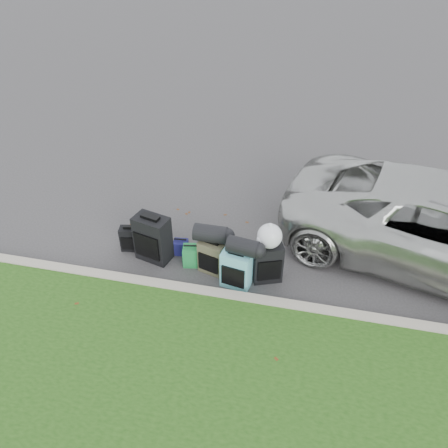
% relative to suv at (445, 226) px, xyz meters
% --- Properties ---
extents(ground, '(120.00, 120.00, 0.00)m').
position_rel_suv_xyz_m(ground, '(-3.47, -0.70, -0.72)').
color(ground, '#383535').
rests_on(ground, ground).
extents(curb, '(120.00, 0.18, 0.15)m').
position_rel_suv_xyz_m(curb, '(-3.47, -1.70, -0.65)').
color(curb, '#9E937F').
rests_on(curb, ground).
extents(suv, '(5.62, 3.60, 1.44)m').
position_rel_suv_xyz_m(suv, '(0.00, 0.00, 0.00)').
color(suv, '#B7B7B2').
rests_on(suv, ground).
extents(suitcase_small_black, '(0.39, 0.26, 0.45)m').
position_rel_suv_xyz_m(suitcase_small_black, '(-5.15, -0.84, -0.50)').
color(suitcase_small_black, black).
rests_on(suitcase_small_black, ground).
extents(suitcase_large_black_left, '(0.64, 0.48, 0.83)m').
position_rel_suv_xyz_m(suitcase_large_black_left, '(-4.68, -0.97, -0.31)').
color(suitcase_large_black_left, black).
rests_on(suitcase_large_black_left, ground).
extents(suitcase_olive, '(0.49, 0.37, 0.59)m').
position_rel_suv_xyz_m(suitcase_olive, '(-3.63, -1.08, -0.43)').
color(suitcase_olive, '#3D3B28').
rests_on(suitcase_olive, ground).
extents(suitcase_teal, '(0.49, 0.34, 0.65)m').
position_rel_suv_xyz_m(suitcase_teal, '(-3.19, -1.33, -0.40)').
color(suitcase_teal, teal).
rests_on(suitcase_teal, ground).
extents(suitcase_large_black_right, '(0.52, 0.42, 0.69)m').
position_rel_suv_xyz_m(suitcase_large_black_right, '(-2.73, -1.08, -0.38)').
color(suitcase_large_black_right, black).
rests_on(suitcase_large_black_right, ground).
extents(tote_green, '(0.35, 0.30, 0.35)m').
position_rel_suv_xyz_m(tote_green, '(-4.00, -0.99, -0.55)').
color(tote_green, '#1C8039').
rests_on(tote_green, ground).
extents(tote_navy, '(0.26, 0.22, 0.26)m').
position_rel_suv_xyz_m(tote_navy, '(-4.28, -0.77, -0.59)').
color(tote_navy, '#191855').
rests_on(tote_navy, ground).
extents(duffel_left, '(0.53, 0.29, 0.28)m').
position_rel_suv_xyz_m(duffel_left, '(-3.67, -1.03, 0.01)').
color(duffel_left, black).
rests_on(duffel_left, suitcase_olive).
extents(duffel_right, '(0.51, 0.34, 0.27)m').
position_rel_suv_xyz_m(duffel_right, '(-3.10, -1.30, 0.06)').
color(duffel_right, black).
rests_on(duffel_right, suitcase_teal).
extents(trash_bag, '(0.38, 0.38, 0.38)m').
position_rel_suv_xyz_m(trash_bag, '(-2.73, -1.08, 0.16)').
color(trash_bag, white).
rests_on(trash_bag, suitcase_large_black_right).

